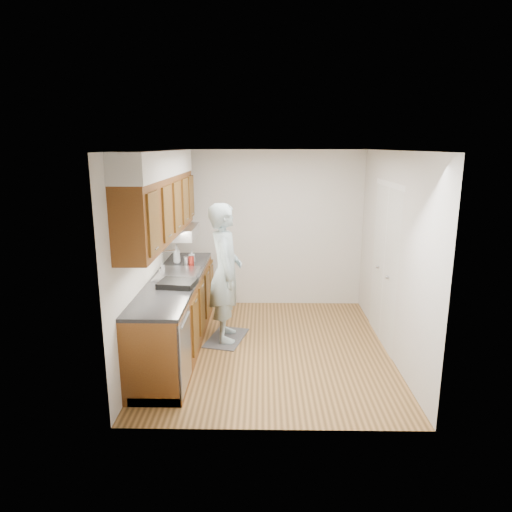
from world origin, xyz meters
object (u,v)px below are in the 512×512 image
Objects in this scene: soap_bottle_a at (177,254)px; soda_can at (191,261)px; person at (225,264)px; steel_can at (186,261)px; dish_rack at (177,283)px; soap_bottle_b at (192,256)px.

soap_bottle_a is 2.04× the size of soda_can.
steel_can is (-0.57, 0.34, -0.05)m from person.
soda_can is at bearing 96.69° from dish_rack.
soda_can is 0.96m from dish_rack.
person is at bearing 58.30° from dish_rack.
soda_can is at bearing -82.72° from soap_bottle_b.
steel_can is 0.31× the size of dish_rack.
dish_rack is at bearing -91.11° from soda_can.
soap_bottle_a is 0.64× the size of dish_rack.
soap_bottle_a is 0.22m from steel_can.
soap_bottle_a is 0.28m from soda_can.
person reaches higher than steel_can.
dish_rack is (-0.52, -0.62, -0.08)m from person.
soda_can is (-0.50, 0.33, -0.05)m from person.
dish_rack is at bearing 134.71° from person.
person is at bearing -30.92° from steel_can.
soap_bottle_a is 2.09× the size of steel_can.
person is 0.67m from steel_can.
soda_can reaches higher than steel_can.
person is 4.99× the size of dish_rack.
person reaches higher than soap_bottle_a.
person is at bearing -33.14° from soap_bottle_a.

